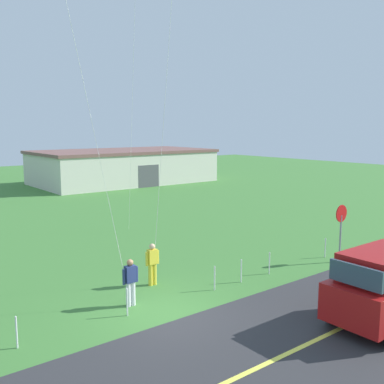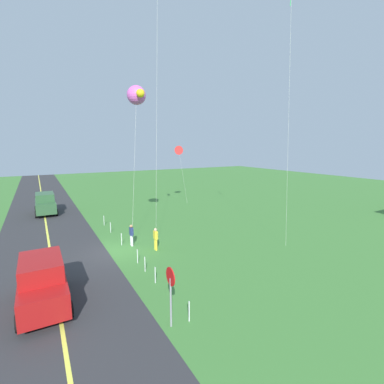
{
  "view_description": "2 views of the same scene",
  "coord_description": "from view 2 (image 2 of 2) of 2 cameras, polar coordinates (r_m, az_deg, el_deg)",
  "views": [
    {
      "loc": [
        -7.68,
        -11.09,
        5.89
      ],
      "look_at": [
        2.76,
        2.22,
        3.44
      ],
      "focal_mm": 41.75,
      "sensor_mm": 36.0,
      "label": 1
    },
    {
      "loc": [
        18.48,
        -4.38,
        7.29
      ],
      "look_at": [
        3.26,
        4.27,
        4.33
      ],
      "focal_mm": 25.72,
      "sensor_mm": 36.0,
      "label": 2
    }
  ],
  "objects": [
    {
      "name": "kite_yellow_high",
      "position": [
        34.01,
        -2.79,
        8.61
      ],
      "size": [
        0.35,
        1.68,
        7.29
      ],
      "color": "silver",
      "rests_on": "ground"
    },
    {
      "name": "fence_post_4",
      "position": [
        16.84,
        -9.73,
        -14.54
      ],
      "size": [
        0.05,
        0.05,
        0.9
      ],
      "primitive_type": "cylinder",
      "color": "silver",
      "rests_on": "ground"
    },
    {
      "name": "person_adult_companion",
      "position": [
        19.77,
        -7.55,
        -9.48
      ],
      "size": [
        0.58,
        0.22,
        1.6
      ],
      "rotation": [
        0.0,
        0.0,
        4.02
      ],
      "color": "yellow",
      "rests_on": "ground"
    },
    {
      "name": "road_centre_stripe",
      "position": [
        19.87,
        -27.04,
        -13.02
      ],
      "size": [
        120.0,
        0.16,
        0.0
      ],
      "primitive_type": "cube",
      "color": "#E5E04C",
      "rests_on": "asphalt_road"
    },
    {
      "name": "fence_post_5",
      "position": [
        15.49,
        -7.64,
        -16.72
      ],
      "size": [
        0.05,
        0.05,
        0.9
      ],
      "primitive_type": "cylinder",
      "color": "silver",
      "rests_on": "ground"
    },
    {
      "name": "asphalt_road",
      "position": [
        19.87,
        -27.04,
        -13.03
      ],
      "size": [
        120.0,
        7.0,
        0.0
      ],
      "primitive_type": "cube",
      "color": "#2D2D30",
      "rests_on": "ground"
    },
    {
      "name": "car_suv_foreground",
      "position": [
        14.82,
        -28.58,
        -16.11
      ],
      "size": [
        4.4,
        2.12,
        2.24
      ],
      "color": "maroon",
      "rests_on": "ground"
    },
    {
      "name": "stop_sign",
      "position": [
        11.59,
        -4.45,
        -18.73
      ],
      "size": [
        0.76,
        0.08,
        2.56
      ],
      "color": "gray",
      "rests_on": "ground"
    },
    {
      "name": "ground_plane",
      "position": [
        20.37,
        -15.49,
        -11.91
      ],
      "size": [
        120.0,
        120.0,
        0.1
      ],
      "primitive_type": "cube",
      "color": "#3D7533"
    },
    {
      "name": "fence_post_1",
      "position": [
        24.44,
        -16.52,
        -7.08
      ],
      "size": [
        0.05,
        0.05,
        0.9
      ],
      "primitive_type": "cylinder",
      "color": "silver",
      "rests_on": "ground"
    },
    {
      "name": "fence_post_2",
      "position": [
        21.29,
        -14.4,
        -9.47
      ],
      "size": [
        0.05,
        0.05,
        0.9
      ],
      "primitive_type": "cylinder",
      "color": "silver",
      "rests_on": "ground"
    },
    {
      "name": "fence_post_3",
      "position": [
        18.01,
        -11.24,
        -12.93
      ],
      "size": [
        0.05,
        0.05,
        0.9
      ],
      "primitive_type": "cylinder",
      "color": "silver",
      "rests_on": "ground"
    },
    {
      "name": "kite_red_low",
      "position": [
        21.99,
        -11.4,
        19.11
      ],
      "size": [
        2.29,
        1.96,
        11.7
      ],
      "color": "silver",
      "rests_on": "ground"
    },
    {
      "name": "person_adult_near",
      "position": [
        20.87,
        -12.44,
        -8.58
      ],
      "size": [
        0.58,
        0.22,
        1.6
      ],
      "rotation": [
        0.0,
        0.0,
        2.43
      ],
      "color": "silver",
      "rests_on": "ground"
    },
    {
      "name": "fence_post_0",
      "position": [
        26.86,
        -17.79,
        -5.64
      ],
      "size": [
        0.05,
        0.05,
        0.9
      ],
      "primitive_type": "cylinder",
      "color": "silver",
      "rests_on": "ground"
    },
    {
      "name": "fence_post_6",
      "position": [
        12.53,
        -0.59,
        -23.52
      ],
      "size": [
        0.05,
        0.05,
        0.9
      ],
      "primitive_type": "cylinder",
      "color": "silver",
      "rests_on": "ground"
    },
    {
      "name": "car_parked_west_far",
      "position": [
        33.62,
        -28.11,
        -2.08
      ],
      "size": [
        4.4,
        2.12,
        2.24
      ],
      "color": "#2D5633",
      "rests_on": "ground"
    }
  ]
}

